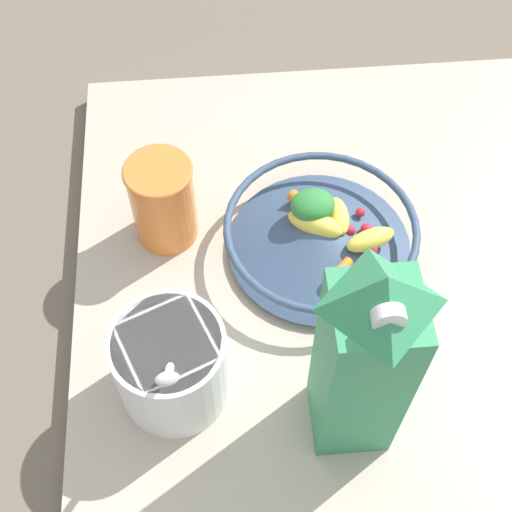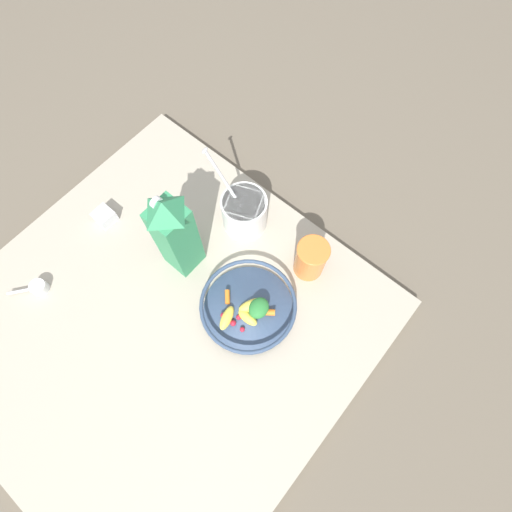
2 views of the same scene
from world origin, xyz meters
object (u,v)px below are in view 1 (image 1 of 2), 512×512
(fruit_bowl, at_px, (321,234))
(yogurt_tub, at_px, (171,363))
(milk_carton, at_px, (364,360))
(drinking_cup, at_px, (163,201))

(fruit_bowl, relative_size, yogurt_tub, 0.93)
(fruit_bowl, relative_size, milk_carton, 0.81)
(milk_carton, distance_m, yogurt_tub, 0.21)
(milk_carton, height_order, drinking_cup, milk_carton)
(fruit_bowl, height_order, yogurt_tub, yogurt_tub)
(drinking_cup, bearing_deg, yogurt_tub, -88.42)
(fruit_bowl, height_order, drinking_cup, drinking_cup)
(drinking_cup, bearing_deg, milk_carton, -54.48)
(fruit_bowl, relative_size, drinking_cup, 1.95)
(fruit_bowl, distance_m, yogurt_tub, 0.26)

